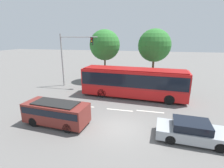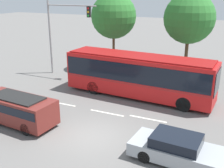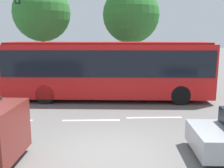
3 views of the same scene
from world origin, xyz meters
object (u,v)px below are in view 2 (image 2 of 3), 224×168
at_px(suv_left_lane, 18,108).
at_px(sedan_foreground, 177,149).
at_px(traffic_light_pole, 60,27).
at_px(street_tree_centre, 189,18).
at_px(street_tree_left, 114,16).
at_px(city_bus, 138,73).

bearing_deg(suv_left_lane, sedan_foreground, 5.03).
height_order(suv_left_lane, traffic_light_pole, traffic_light_pole).
xyz_separation_m(suv_left_lane, traffic_light_pole, (-3.56, 9.79, 3.42)).
bearing_deg(traffic_light_pole, street_tree_centre, 26.58).
height_order(traffic_light_pole, street_tree_left, street_tree_left).
height_order(sedan_foreground, traffic_light_pole, traffic_light_pole).
bearing_deg(sedan_foreground, city_bus, 125.97).
distance_m(city_bus, sedan_foreground, 8.57).
xyz_separation_m(city_bus, suv_left_lane, (-4.92, -7.28, -0.79)).
height_order(city_bus, suv_left_lane, city_bus).
bearing_deg(street_tree_centre, city_bus, -104.59).
xyz_separation_m(traffic_light_pole, street_tree_left, (3.49, 3.99, 0.82)).
bearing_deg(suv_left_lane, city_bus, 60.34).
distance_m(sedan_foreground, suv_left_lane, 9.47).
bearing_deg(street_tree_centre, street_tree_left, -169.78).
bearing_deg(sedan_foreground, suv_left_lane, -175.74).
relative_size(suv_left_lane, traffic_light_pole, 0.73).
distance_m(sedan_foreground, street_tree_left, 17.30).
relative_size(city_bus, street_tree_centre, 1.49).
distance_m(sedan_foreground, street_tree_centre, 15.83).
relative_size(traffic_light_pole, street_tree_centre, 0.90).
bearing_deg(city_bus, suv_left_lane, -120.78).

